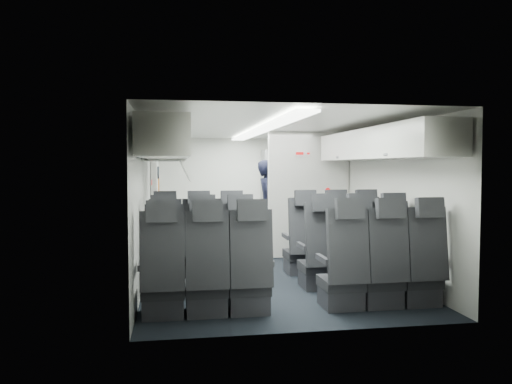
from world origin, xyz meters
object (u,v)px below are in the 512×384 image
object	(u,v)px
seat_row_mid	(280,259)
flight_attendant	(268,205)
seat_row_rear	(297,274)
boarding_door	(155,200)
seat_row_front	(267,247)
carry_on_bag	(164,150)
galley_unit	(283,195)

from	to	relation	value
seat_row_mid	flight_attendant	distance (m)	3.14
seat_row_rear	boarding_door	size ratio (longest dim) A/B	1.79
seat_row_rear	seat_row_front	bearing A→B (deg)	90.00
boarding_door	carry_on_bag	distance (m)	1.78
seat_row_mid	seat_row_rear	world-z (taller)	same
seat_row_front	seat_row_rear	world-z (taller)	same
seat_row_front	carry_on_bag	xyz separation A→B (m)	(-1.44, 0.53, 1.41)
seat_row_mid	seat_row_rear	bearing A→B (deg)	-90.00
seat_row_mid	galley_unit	size ratio (longest dim) A/B	1.75
seat_row_mid	flight_attendant	size ratio (longest dim) A/B	1.98
galley_unit	flight_attendant	world-z (taller)	galley_unit
flight_attendant	galley_unit	bearing A→B (deg)	-17.32
galley_unit	seat_row_mid	bearing A→B (deg)	-102.88
carry_on_bag	flight_attendant	bearing A→B (deg)	60.26
seat_row_mid	seat_row_front	bearing A→B (deg)	90.00
carry_on_bag	galley_unit	bearing A→B (deg)	67.56
seat_row_mid	carry_on_bag	size ratio (longest dim) A/B	8.86
galley_unit	boarding_door	world-z (taller)	galley_unit
seat_row_mid	boarding_door	distance (m)	3.45
seat_row_mid	carry_on_bag	bearing A→B (deg)	135.08
galley_unit	boarding_door	xyz separation A→B (m)	(-2.59, -1.17, 0.00)
seat_row_rear	seat_row_mid	bearing A→B (deg)	90.00
seat_row_rear	galley_unit	bearing A→B (deg)	79.35
carry_on_bag	seat_row_rear	bearing A→B (deg)	-39.49
seat_row_front	seat_row_mid	bearing A→B (deg)	-90.00
flight_attendant	carry_on_bag	xyz separation A→B (m)	(-1.87, -1.65, 0.97)
seat_row_rear	galley_unit	size ratio (longest dim) A/B	1.75
seat_row_rear	flight_attendant	world-z (taller)	flight_attendant
seat_row_front	seat_row_mid	xyz separation A→B (m)	(0.00, -0.90, 0.00)
seat_row_rear	galley_unit	world-z (taller)	galley_unit
seat_row_rear	boarding_door	distance (m)	4.25
seat_row_mid	flight_attendant	bearing A→B (deg)	82.08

